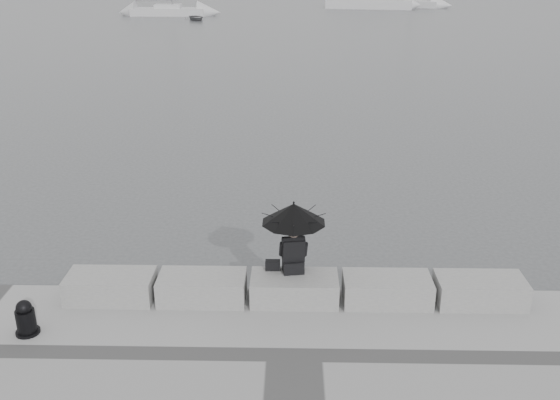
{
  "coord_description": "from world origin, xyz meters",
  "views": [
    {
      "loc": [
        -0.05,
        -10.49,
        6.53
      ],
      "look_at": [
        -0.34,
        3.0,
        1.13
      ],
      "focal_mm": 40.0,
      "sensor_mm": 36.0,
      "label": 1
    }
  ],
  "objects_px": {
    "seated_person": "(294,222)",
    "sailboat_left": "(168,11)",
    "dinghy": "(196,18)",
    "mooring_bollard": "(26,320)",
    "motor_cruiser": "(369,1)",
    "sailboat_right": "(407,3)"
  },
  "relations": [
    {
      "from": "seated_person",
      "to": "motor_cruiser",
      "type": "relative_size",
      "value": 0.13
    },
    {
      "from": "sailboat_right",
      "to": "motor_cruiser",
      "type": "height_order",
      "value": "sailboat_right"
    },
    {
      "from": "seated_person",
      "to": "sailboat_left",
      "type": "relative_size",
      "value": 0.11
    },
    {
      "from": "sailboat_left",
      "to": "sailboat_right",
      "type": "height_order",
      "value": "same"
    },
    {
      "from": "motor_cruiser",
      "to": "seated_person",
      "type": "bearing_deg",
      "value": -86.86
    },
    {
      "from": "motor_cruiser",
      "to": "dinghy",
      "type": "xyz_separation_m",
      "value": [
        -19.07,
        -14.27,
        -0.65
      ]
    },
    {
      "from": "mooring_bollard",
      "to": "motor_cruiser",
      "type": "bearing_deg",
      "value": 79.09
    },
    {
      "from": "sailboat_left",
      "to": "sailboat_right",
      "type": "bearing_deg",
      "value": 22.65
    },
    {
      "from": "seated_person",
      "to": "dinghy",
      "type": "bearing_deg",
      "value": 90.92
    },
    {
      "from": "sailboat_right",
      "to": "dinghy",
      "type": "distance_m",
      "value": 29.43
    },
    {
      "from": "motor_cruiser",
      "to": "dinghy",
      "type": "relative_size",
      "value": 3.66
    },
    {
      "from": "dinghy",
      "to": "mooring_bollard",
      "type": "bearing_deg",
      "value": -109.67
    },
    {
      "from": "mooring_bollard",
      "to": "sailboat_left",
      "type": "bearing_deg",
      "value": 98.52
    },
    {
      "from": "seated_person",
      "to": "sailboat_right",
      "type": "relative_size",
      "value": 0.11
    },
    {
      "from": "sailboat_left",
      "to": "motor_cruiser",
      "type": "height_order",
      "value": "sailboat_left"
    },
    {
      "from": "mooring_bollard",
      "to": "sailboat_right",
      "type": "xyz_separation_m",
      "value": [
        18.71,
        73.26,
        -0.24
      ]
    },
    {
      "from": "seated_person",
      "to": "mooring_bollard",
      "type": "distance_m",
      "value": 4.86
    },
    {
      "from": "mooring_bollard",
      "to": "motor_cruiser",
      "type": "height_order",
      "value": "motor_cruiser"
    },
    {
      "from": "seated_person",
      "to": "sailboat_left",
      "type": "bearing_deg",
      "value": 93.55
    },
    {
      "from": "seated_person",
      "to": "sailboat_right",
      "type": "bearing_deg",
      "value": 69.5
    },
    {
      "from": "sailboat_left",
      "to": "dinghy",
      "type": "xyz_separation_m",
      "value": [
        3.72,
        -4.78,
        -0.27
      ]
    },
    {
      "from": "sailboat_left",
      "to": "motor_cruiser",
      "type": "relative_size",
      "value": 1.21
    }
  ]
}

